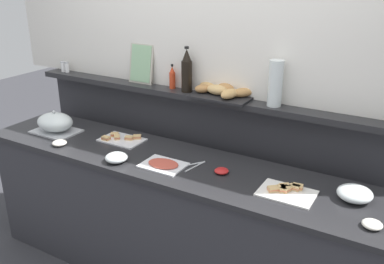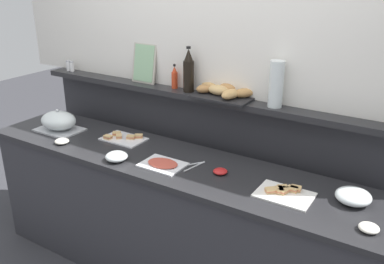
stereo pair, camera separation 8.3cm
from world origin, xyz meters
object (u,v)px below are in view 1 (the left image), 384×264
Objects in this scene: bread_basket at (222,92)px; sandwich_platter_rear at (122,139)px; serving_tongs at (194,165)px; framed_picture at (141,63)px; serving_cloche at (55,123)px; hot_sauce_bottle at (172,78)px; salt_shaker at (63,67)px; wine_bottle_dark at (187,72)px; condiment_bowl_cream at (221,171)px; condiment_bowl_teal at (372,224)px; glass_bowl_large at (116,158)px; condiment_bowl_red at (60,143)px; sandwich_platter_front at (287,191)px; glass_bowl_medium at (355,194)px; cold_cuts_platter at (163,165)px; water_carafe at (275,83)px; pepper_shaker at (67,67)px.

sandwich_platter_rear is at bearing -153.54° from bread_basket.
serving_tongs is (0.65, -0.10, -0.01)m from sandwich_platter_rear.
serving_tongs is 0.62× the size of framed_picture.
serving_cloche is 1.93× the size of hot_sauce_bottle.
framed_picture reaches higher than salt_shaker.
wine_bottle_dark reaches higher than hot_sauce_bottle.
wine_bottle_dark is 1.20m from salt_shaker.
wine_bottle_dark is at bearing 125.86° from serving_tongs.
bread_basket is at bearing 20.64° from serving_cloche.
framed_picture is (-0.68, 0.02, 0.11)m from bread_basket.
sandwich_platter_rear is 3.58× the size of condiment_bowl_cream.
condiment_bowl_teal is at bearing -9.26° from condiment_bowl_cream.
serving_cloche is 0.81× the size of bread_basket.
glass_bowl_large is 0.77m from wine_bottle_dark.
glass_bowl_large is 0.51m from condiment_bowl_red.
sandwich_platter_front is at bearing -26.05° from wine_bottle_dark.
condiment_bowl_red is 0.57× the size of hot_sauce_bottle.
bread_basket reaches higher than glass_bowl_large.
condiment_bowl_red is (0.21, -0.16, -0.06)m from serving_cloche.
salt_shaker reaches higher than condiment_bowl_cream.
salt_shaker is (-1.20, -0.00, -0.10)m from wine_bottle_dark.
hot_sauce_bottle is (-1.36, 0.34, 0.38)m from glass_bowl_medium.
serving_tongs is at bearing 172.22° from condiment_bowl_teal.
condiment_bowl_teal is at bearing 1.78° from glass_bowl_large.
cold_cuts_platter is at bearing 6.55° from condiment_bowl_red.
serving_cloche reaches higher than serving_tongs.
hot_sauce_bottle reaches higher than bread_basket.
condiment_bowl_teal is at bearing -61.30° from glass_bowl_medium.
bread_basket is at bearing 177.92° from water_carafe.
pepper_shaker is at bearing 0.00° from salt_shaker.
water_carafe is (1.32, 0.59, 0.47)m from condiment_bowl_red.
cold_cuts_platter is at bearing 18.55° from glass_bowl_large.
glass_bowl_medium is 0.64× the size of water_carafe.
wine_bottle_dark is 0.42m from framed_picture.
hot_sauce_bottle is 0.59× the size of framed_picture.
sandwich_platter_rear and condiment_bowl_red have the same top height.
glass_bowl_medium is 0.94m from serving_tongs.
serving_tongs is 0.71m from water_carafe.
sandwich_platter_rear is 0.93m from pepper_shaker.
condiment_bowl_teal is 0.30× the size of wine_bottle_dark.
hot_sauce_bottle reaches higher than glass_bowl_large.
sandwich_platter_front is at bearing -12.01° from pepper_shaker.
condiment_bowl_cream is 1.11m from framed_picture.
salt_shaker is at bearing -179.47° from bread_basket.
bread_basket is 0.39m from water_carafe.
hot_sauce_bottle reaches higher than condiment_bowl_teal.
glass_bowl_medium is 1.92m from condiment_bowl_red.
cold_cuts_platter is 1.02m from serving_cloche.
serving_tongs is at bearing 29.53° from cold_cuts_platter.
condiment_bowl_red is at bearing -137.70° from sandwich_platter_rear.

